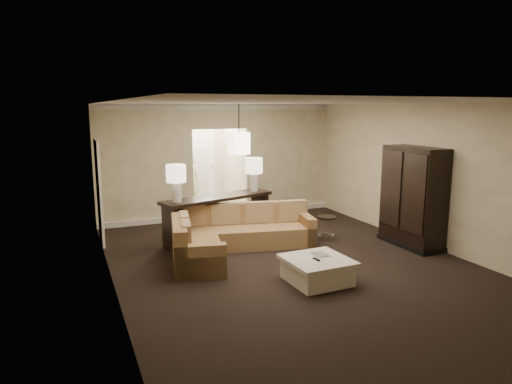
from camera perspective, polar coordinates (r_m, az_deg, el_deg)
name	(u,v)px	position (r m, az deg, el deg)	size (l,w,h in m)	color
ground	(295,266)	(8.07, 4.90, -9.21)	(8.00, 8.00, 0.00)	black
wall_back	(220,162)	(11.36, -4.46, 3.82)	(6.00, 0.04, 2.80)	beige
wall_front	(507,258)	(4.67, 28.91, -7.22)	(6.00, 0.04, 2.80)	beige
wall_left	(111,201)	(6.85, -17.69, -1.08)	(0.04, 8.00, 2.80)	beige
wall_right	(433,177)	(9.48, 21.29, 1.80)	(0.04, 8.00, 2.80)	beige
ceiling	(298,102)	(7.60, 5.23, 11.09)	(6.00, 8.00, 0.02)	silver
crown_molding	(220,107)	(11.24, -4.48, 10.54)	(6.00, 0.10, 0.12)	silver
baseboard	(222,215)	(11.55, -4.29, -2.83)	(6.00, 0.10, 0.12)	silver
side_door	(99,192)	(9.66, -19.01, -0.01)	(0.05, 0.90, 2.10)	white
foyer	(205,160)	(12.64, -6.40, 4.01)	(1.44, 2.02, 2.80)	white
sectional_sofa	(229,235)	(8.73, -3.44, -5.37)	(3.16, 2.35, 0.83)	brown
coffee_table	(317,270)	(7.36, 7.64, -9.61)	(1.00, 1.00, 0.40)	white
console_table	(218,214)	(9.40, -4.76, -2.79)	(2.49, 1.19, 0.94)	black
armoire	(412,199)	(9.48, 18.97, -0.84)	(0.59, 1.37, 1.97)	black
drink_table	(327,223)	(9.62, 8.82, -3.84)	(0.40, 0.40, 0.50)	black
table_lamp_left	(176,177)	(8.76, -9.95, 1.83)	(0.38, 0.38, 0.72)	silver
table_lamp_right	(254,169)	(9.79, -0.27, 2.90)	(0.38, 0.38, 0.72)	silver
pendant_light	(239,143)	(10.09, -2.14, 6.15)	(0.38, 0.38, 1.09)	black
person	(190,178)	(12.62, -8.25, 1.78)	(0.60, 0.40, 1.65)	beige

